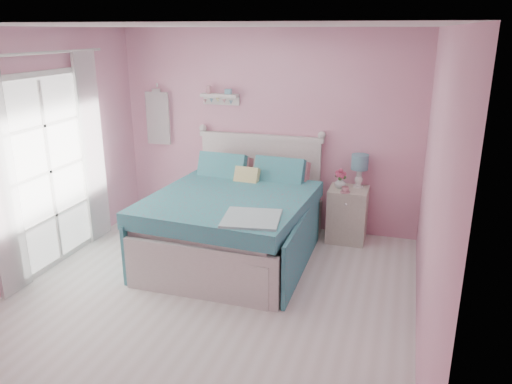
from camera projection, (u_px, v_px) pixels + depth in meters
The scene contains 13 objects.
floor at pixel (204, 304), 4.91m from camera, with size 4.50×4.50×0.00m, color silver.
room_shell at pixel (198, 146), 4.42m from camera, with size 4.50×4.50×4.50m.
bed at pixel (235, 222), 5.86m from camera, with size 1.82×2.22×1.26m.
nightstand at pixel (347, 214), 6.30m from camera, with size 0.48×0.47×0.69m.
table_lamp at pixel (360, 165), 6.17m from camera, with size 0.21×0.21×0.42m.
vase at pixel (340, 182), 6.19m from camera, with size 0.14×0.14×0.15m, color silver.
teacup at pixel (345, 190), 6.04m from camera, with size 0.09×0.09×0.07m, color #D28D9A.
roses at pixel (340, 174), 6.16m from camera, with size 0.14×0.11×0.12m.
wall_shelf at pixel (220, 96), 6.54m from camera, with size 0.50×0.15×0.25m.
hanging_dress at pixel (158, 118), 6.89m from camera, with size 0.34×0.03×0.72m, color white.
french_door at pixel (49, 172), 5.49m from camera, with size 0.04×1.32×2.16m.
curtain_near at pixel (0, 182), 4.77m from camera, with size 0.04×0.40×2.32m, color white.
curtain_far at pixel (92, 148), 6.12m from camera, with size 0.04×0.40×2.32m, color white.
Camera 1 is at (1.76, -3.98, 2.57)m, focal length 35.00 mm.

